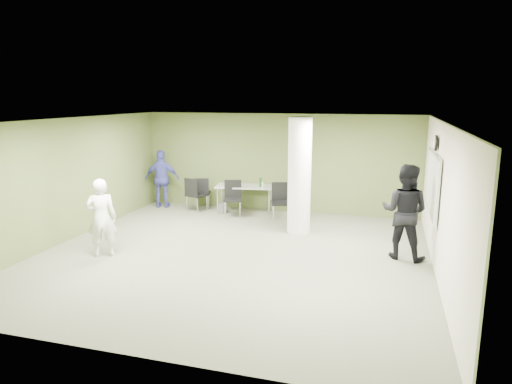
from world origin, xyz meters
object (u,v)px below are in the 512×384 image
(chair_back_left, at_px, (202,191))
(man_black, at_px, (405,212))
(woman_white, at_px, (101,218))
(man_blue, at_px, (162,179))
(folding_table, at_px, (245,187))

(chair_back_left, relative_size, man_black, 0.48)
(woman_white, xyz_separation_m, man_blue, (-0.81, 4.22, 0.04))
(folding_table, distance_m, woman_white, 4.69)
(woman_white, relative_size, man_blue, 0.95)
(folding_table, bearing_deg, chair_back_left, 170.29)
(man_black, bearing_deg, woman_white, 30.36)
(chair_back_left, xyz_separation_m, woman_white, (-0.38, -4.39, 0.28))
(folding_table, distance_m, man_black, 5.06)
(woman_white, distance_m, man_black, 6.20)
(chair_back_left, xyz_separation_m, man_blue, (-1.19, -0.17, 0.32))
(woman_white, height_order, man_black, man_black)
(chair_back_left, bearing_deg, folding_table, 161.43)
(folding_table, height_order, woman_white, woman_white)
(woman_white, relative_size, man_black, 0.84)
(folding_table, bearing_deg, woman_white, -119.94)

